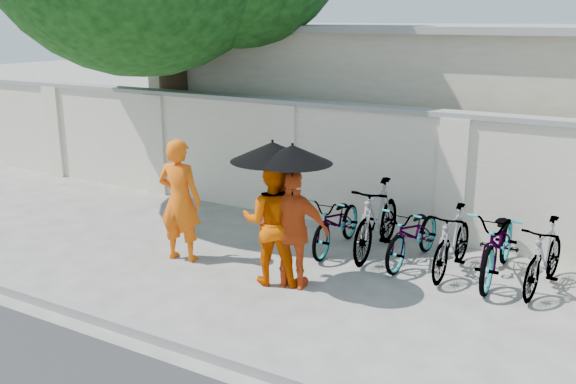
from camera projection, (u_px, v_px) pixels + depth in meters
The scene contains 15 objects.
ground at pixel (232, 285), 8.59m from camera, with size 80.00×80.00×0.00m, color #A5A299.
kerb at pixel (144, 332), 7.16m from camera, with size 40.00×0.16×0.12m, color gray.
compound_wall at pixel (394, 173), 10.49m from camera, with size 20.00×0.30×2.00m, color beige.
building_behind at pixel (511, 113), 13.00m from camera, with size 14.00×6.00×3.20m, color beige.
monk_left at pixel (180, 200), 9.28m from camera, with size 0.66×0.43×1.81m, color #FF630C.
monk_center at pixel (273, 222), 8.47m from camera, with size 0.83×0.64×1.70m, color #E35200.
parasol_center at pixel (272, 152), 8.13m from camera, with size 1.09×1.09×0.98m.
monk_right at pixel (294, 230), 8.31m from camera, with size 0.93×0.39×1.59m, color #DC4B15.
parasol_right at pixel (292, 154), 7.97m from camera, with size 1.02×1.02×1.03m.
bike_0 at pixel (337, 222), 9.79m from camera, with size 0.58×1.68×0.88m, color gray.
bike_1 at pixel (377, 219), 9.57m from camera, with size 0.53×1.86×1.12m, color gray.
bike_2 at pixel (414, 234), 9.26m from camera, with size 0.59×1.68×0.88m, color gray.
bike_3 at pixel (452, 241), 8.86m from camera, with size 0.45×1.58×0.95m, color gray.
bike_4 at pixel (499, 243), 8.68m from camera, with size 0.68×1.95×1.03m, color gray.
bike_5 at pixel (544, 256), 8.30m from camera, with size 0.45×1.58×0.95m, color gray.
Camera 1 is at (4.69, -6.48, 3.46)m, focal length 40.00 mm.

